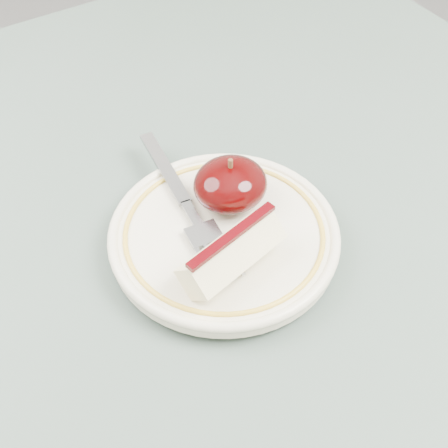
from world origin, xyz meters
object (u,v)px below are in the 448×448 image
table (209,326)px  apple_half (230,184)px  plate (224,235)px  fork (186,204)px

table → apple_half: (0.05, 0.04, 0.13)m
table → plate: bearing=27.1°
table → plate: 0.11m
plate → apple_half: size_ratio=3.03×
plate → fork: fork is taller
apple_half → plate: bearing=-130.6°
plate → apple_half: apple_half is taller
plate → fork: (-0.01, 0.04, 0.01)m
table → plate: (0.02, 0.01, 0.10)m
plate → table: bearing=-152.9°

